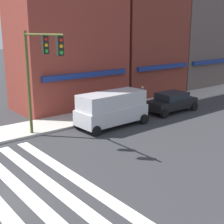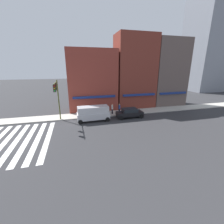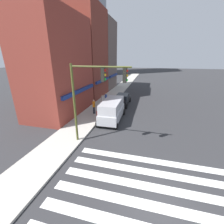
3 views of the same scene
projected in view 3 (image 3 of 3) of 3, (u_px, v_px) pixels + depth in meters
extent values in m
plane|color=#2D2D30|center=(156.00, 207.00, 7.17)|extent=(200.00, 200.00, 0.00)
cube|color=#B2ADA3|center=(26.00, 176.00, 8.92)|extent=(120.00, 3.00, 0.15)
cube|color=silver|center=(156.00, 207.00, 7.16)|extent=(0.59, 10.80, 0.01)
cube|color=silver|center=(156.00, 188.00, 8.21)|extent=(0.59, 10.80, 0.01)
cube|color=silver|center=(156.00, 173.00, 9.25)|extent=(0.59, 10.80, 0.01)
cube|color=silver|center=(155.00, 161.00, 10.29)|extent=(0.59, 10.80, 0.01)
cube|color=maroon|center=(58.00, 67.00, 17.47)|extent=(9.09, 5.00, 11.36)
cube|color=navy|center=(80.00, 91.00, 17.77)|extent=(7.73, 0.30, 0.40)
cube|color=maroon|center=(87.00, 55.00, 24.92)|extent=(7.84, 5.00, 14.30)
cube|color=navy|center=(103.00, 80.00, 25.72)|extent=(6.66, 0.30, 0.40)
cube|color=brown|center=(102.00, 56.00, 31.96)|extent=(7.24, 5.00, 13.81)
cube|color=navy|center=(114.00, 75.00, 32.67)|extent=(6.16, 0.30, 0.40)
cylinder|color=#474C1E|center=(75.00, 106.00, 11.71)|extent=(0.18, 0.18, 6.34)
cylinder|color=#474C1E|center=(100.00, 67.00, 10.17)|extent=(0.12, 4.35, 0.12)
cube|color=black|center=(103.00, 75.00, 10.30)|extent=(0.32, 0.24, 0.95)
sphere|color=red|center=(105.00, 70.00, 10.16)|extent=(0.18, 0.18, 0.18)
sphere|color=#EAAD14|center=(105.00, 75.00, 10.27)|extent=(0.18, 0.18, 0.18)
sphere|color=green|center=(105.00, 79.00, 10.37)|extent=(0.18, 0.18, 0.18)
cube|color=black|center=(125.00, 75.00, 9.93)|extent=(0.32, 0.24, 0.95)
sphere|color=red|center=(127.00, 71.00, 9.80)|extent=(0.18, 0.18, 0.18)
sphere|color=#EAAD14|center=(127.00, 75.00, 9.91)|extent=(0.18, 0.18, 0.18)
sphere|color=green|center=(127.00, 80.00, 10.01)|extent=(0.18, 0.18, 0.18)
cube|color=#B7B7BC|center=(112.00, 113.00, 16.72)|extent=(5.05, 2.14, 1.00)
cube|color=#B7B7BC|center=(112.00, 105.00, 16.37)|extent=(4.80, 1.97, 1.00)
cylinder|color=black|center=(97.00, 124.00, 15.23)|extent=(0.68, 0.22, 0.68)
cylinder|color=black|center=(116.00, 126.00, 14.75)|extent=(0.68, 0.22, 0.68)
cylinder|color=black|center=(109.00, 111.00, 19.03)|extent=(0.68, 0.22, 0.68)
cylinder|color=black|center=(124.00, 112.00, 18.55)|extent=(0.68, 0.22, 0.68)
cube|color=black|center=(122.00, 100.00, 22.33)|extent=(4.40, 1.80, 0.70)
cube|color=black|center=(122.00, 96.00, 22.12)|extent=(2.42, 1.66, 0.55)
cylinder|color=black|center=(114.00, 106.00, 21.04)|extent=(0.68, 0.22, 0.68)
cylinder|color=black|center=(126.00, 107.00, 20.61)|extent=(0.68, 0.22, 0.68)
cylinder|color=black|center=(119.00, 99.00, 24.30)|extent=(0.68, 0.22, 0.68)
cylinder|color=black|center=(130.00, 100.00, 23.87)|extent=(0.68, 0.22, 0.68)
cylinder|color=#23232D|center=(106.00, 102.00, 21.90)|extent=(0.26, 0.26, 0.85)
cylinder|color=#2D4C9E|center=(106.00, 97.00, 21.63)|extent=(0.32, 0.32, 0.70)
sphere|color=tan|center=(106.00, 94.00, 21.47)|extent=(0.22, 0.22, 0.22)
cylinder|color=#23232D|center=(102.00, 104.00, 20.77)|extent=(0.26, 0.26, 0.85)
cylinder|color=silver|center=(102.00, 99.00, 20.50)|extent=(0.32, 0.32, 0.70)
sphere|color=tan|center=(102.00, 96.00, 20.34)|extent=(0.22, 0.22, 0.22)
cylinder|color=#23232D|center=(94.00, 110.00, 18.51)|extent=(0.26, 0.26, 0.85)
cylinder|color=orange|center=(94.00, 104.00, 18.25)|extent=(0.32, 0.32, 0.70)
sphere|color=tan|center=(94.00, 101.00, 18.09)|extent=(0.22, 0.22, 0.22)
cylinder|color=red|center=(97.00, 115.00, 17.16)|extent=(0.20, 0.20, 0.65)
sphere|color=red|center=(97.00, 112.00, 17.03)|extent=(0.24, 0.24, 0.24)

